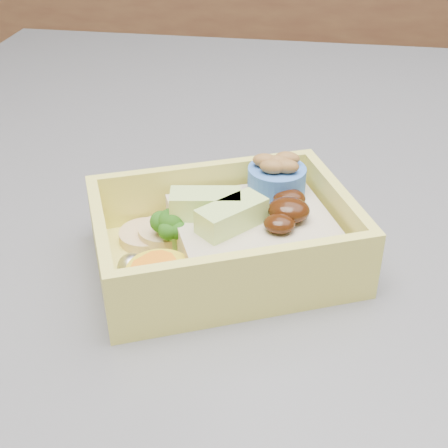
# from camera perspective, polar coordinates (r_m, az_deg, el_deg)

# --- Properties ---
(bento_box) EXTENTS (0.21, 0.19, 0.06)m
(bento_box) POSITION_cam_1_polar(r_m,az_deg,el_deg) (0.43, 0.63, -1.05)
(bento_box) COLOR #EEE562
(bento_box) RESTS_ON island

